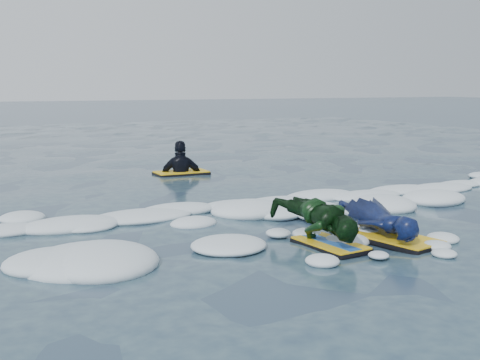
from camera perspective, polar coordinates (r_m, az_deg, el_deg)
name	(u,v)px	position (r m, az deg, el deg)	size (l,w,h in m)	color
ground	(260,239)	(6.71, 1.88, -5.61)	(120.00, 120.00, 0.00)	#1B3442
foam_band	(223,220)	(7.62, -1.61, -3.83)	(12.00, 3.10, 0.30)	white
prone_woman_unit	(381,221)	(6.87, 13.27, -3.80)	(0.84, 1.59, 0.39)	black
prone_child_unit	(321,221)	(6.50, 7.68, -3.90)	(0.61, 1.26, 0.49)	black
waiting_rider_unit	(181,180)	(11.42, -5.58, 0.02)	(1.02, 0.62, 1.51)	black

